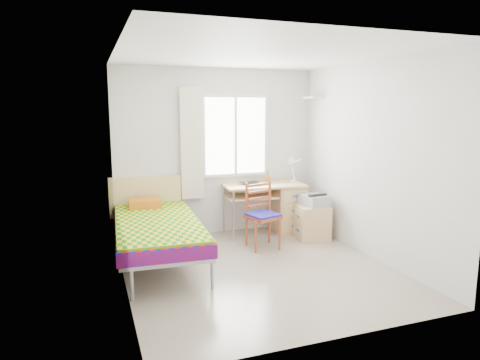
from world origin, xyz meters
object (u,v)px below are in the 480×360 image
bed (156,226)px  chair (262,211)px  desk (283,205)px  printer (314,200)px  cabinet (312,222)px

bed → chair: bed is taller
bed → desk: bearing=21.5°
bed → chair: bearing=6.4°
bed → printer: (2.43, 0.21, 0.13)m
bed → cabinet: bed is taller
desk → printer: (0.28, -0.51, 0.17)m
cabinet → desk: bearing=121.7°
desk → printer: 0.60m
cabinet → printer: bearing=41.0°
cabinet → printer: printer is taller
bed → cabinet: size_ratio=4.35×
bed → printer: bearing=8.0°
chair → cabinet: (0.87, 0.10, -0.27)m
chair → printer: bearing=-9.7°
chair → printer: size_ratio=2.14×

